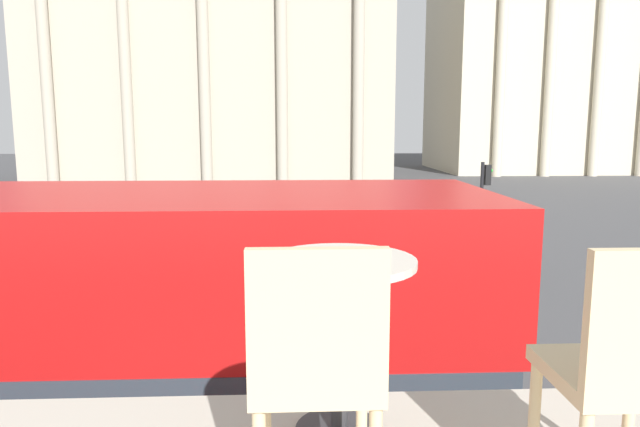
% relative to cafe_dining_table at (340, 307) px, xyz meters
% --- Properties ---
extents(cafe_dining_table, '(0.60, 0.60, 0.73)m').
position_rel_cafe_dining_table_xyz_m(cafe_dining_table, '(0.00, 0.00, 0.00)').
color(cafe_dining_table, '#2D2D30').
rests_on(cafe_dining_table, cafe_floor_slab).
extents(cafe_chair_0, '(0.40, 0.40, 0.91)m').
position_rel_cafe_dining_table_xyz_m(cafe_chair_0, '(-0.11, -0.52, -0.02)').
color(cafe_chair_0, '#D1B789').
rests_on(cafe_chair_0, cafe_floor_slab).
extents(cafe_chair_1, '(0.40, 0.40, 0.91)m').
position_rel_cafe_dining_table_xyz_m(cafe_chair_1, '(0.83, -0.58, -0.02)').
color(cafe_chair_1, '#D1B789').
rests_on(cafe_chair_1, cafe_floor_slab).
extents(plaza_building_left, '(31.32, 16.14, 20.01)m').
position_rel_cafe_dining_table_xyz_m(plaza_building_left, '(-7.29, 52.30, 5.94)').
color(plaza_building_left, '#B2A893').
rests_on(plaza_building_left, ground_plane).
extents(plaza_building_right, '(36.01, 17.06, 21.32)m').
position_rel_cafe_dining_table_xyz_m(plaza_building_right, '(33.34, 60.00, 6.59)').
color(plaza_building_right, beige).
rests_on(plaza_building_right, ground_plane).
extents(traffic_light_near, '(0.42, 0.24, 3.62)m').
position_rel_cafe_dining_table_xyz_m(traffic_light_near, '(-1.09, 9.71, -1.70)').
color(traffic_light_near, black).
rests_on(traffic_light_near, ground_plane).
extents(traffic_light_mid, '(0.42, 0.24, 3.56)m').
position_rel_cafe_dining_table_xyz_m(traffic_light_mid, '(6.40, 17.26, -1.73)').
color(traffic_light_mid, black).
rests_on(traffic_light_mid, ground_plane).
extents(pedestrian_red, '(0.32, 0.32, 1.83)m').
position_rel_cafe_dining_table_xyz_m(pedestrian_red, '(4.32, 18.43, -3.01)').
color(pedestrian_red, '#282B33').
rests_on(pedestrian_red, ground_plane).
extents(pedestrian_black, '(0.32, 0.32, 1.70)m').
position_rel_cafe_dining_table_xyz_m(pedestrian_black, '(6.80, 14.83, -3.09)').
color(pedestrian_black, '#282B33').
rests_on(pedestrian_black, ground_plane).
extents(pedestrian_blue, '(0.32, 0.32, 1.64)m').
position_rel_cafe_dining_table_xyz_m(pedestrian_blue, '(-8.44, 16.08, -3.13)').
color(pedestrian_blue, '#282B33').
rests_on(pedestrian_blue, ground_plane).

